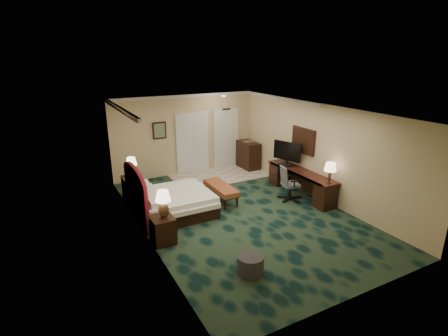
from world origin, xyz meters
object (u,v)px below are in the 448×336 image
nightstand_far (133,188)px  minibar (248,155)px  ottoman (250,264)px  desk_chair (291,183)px  bed (175,203)px  lamp_far (132,167)px  tv (287,154)px  lamp_near (163,204)px  nightstand_near (163,230)px  desk (300,183)px  bed_bench (221,193)px

nightstand_far → minibar: minibar is taller
ottoman → desk_chair: size_ratio=0.51×
bed → lamp_far: (-0.72, 1.42, 0.67)m
tv → lamp_far: bearing=144.8°
lamp_near → tv: tv is taller
lamp_near → tv: 4.60m
tv → ottoman: bearing=-154.0°
lamp_near → minibar: bearing=39.8°
nightstand_near → ottoman: (1.09, -1.89, -0.12)m
nightstand_far → desk_chair: bearing=-28.5°
lamp_far → desk_chair: lamp_far is taller
lamp_far → desk: lamp_far is taller
tv → desk_chair: bearing=-137.8°
nightstand_near → desk_chair: 4.01m
desk_chair → bed_bench: bearing=167.8°
nightstand_near → desk: size_ratio=0.23×
nightstand_near → lamp_far: lamp_far is taller
lamp_near → lamp_far: bearing=90.2°
ottoman → tv: 4.75m
nightstand_far → lamp_near: size_ratio=1.06×
lamp_near → bed_bench: (2.14, 1.46, -0.68)m
nightstand_far → lamp_far: bearing=-80.8°
nightstand_near → lamp_near: 0.61m
nightstand_near → ottoman: 2.18m
nightstand_near → tv: tv is taller
nightstand_near → minibar: (4.44, 3.63, 0.19)m
nightstand_far → minibar: size_ratio=0.68×
bed → nightstand_far: size_ratio=2.73×
nightstand_near → tv: size_ratio=0.64×
nightstand_near → tv: (4.41, 1.38, 0.80)m
nightstand_near → lamp_far: bearing=89.4°
bed → desk: (3.70, -0.53, 0.08)m
minibar → bed: bearing=-147.3°
nightstand_near → lamp_far: 2.76m
bed_bench → ottoman: bearing=-107.9°
ottoman → desk: bearing=37.9°
ottoman → tv: size_ratio=0.54×
ottoman → tv: (3.32, 3.27, 0.92)m
bed → nightstand_near: bearing=-120.6°
lamp_far → bed_bench: 2.59m
nightstand_near → desk: bearing=9.3°
bed_bench → tv: 2.39m
nightstand_near → nightstand_far: bearing=89.4°
lamp_near → bed: bearing=61.3°
lamp_near → desk: bearing=9.8°
lamp_near → bed_bench: size_ratio=0.45×
bed → lamp_far: bearing=116.7°
lamp_near → minibar: lamp_near is taller
lamp_near → ottoman: bearing=-60.3°
tv → nightstand_near: bearing=178.8°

